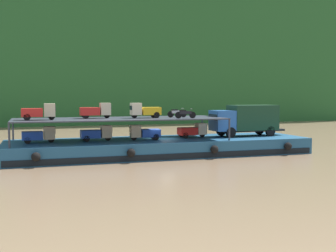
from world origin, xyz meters
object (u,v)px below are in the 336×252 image
(cargo_barge, at_px, (161,147))
(mini_truck_upper_fore, at_px, (145,110))
(covered_lorry, at_px, (246,119))
(mini_truck_lower_aft, at_px, (97,133))
(motorcycle_upper_port, at_px, (185,114))
(mini_truck_upper_stern, at_px, (39,112))
(mini_truck_upper_mid, at_px, (96,111))
(motorcycle_upper_centre, at_px, (177,113))
(mini_truck_lower_fore, at_px, (193,130))
(mini_truck_lower_stern, at_px, (39,135))
(mini_truck_lower_mid, at_px, (144,132))

(cargo_barge, height_order, mini_truck_upper_fore, mini_truck_upper_fore)
(covered_lorry, height_order, mini_truck_lower_aft, covered_lorry)
(covered_lorry, xyz_separation_m, motorcycle_upper_port, (-7.28, -2.20, 0.74))
(cargo_barge, height_order, mini_truck_upper_stern, mini_truck_upper_stern)
(mini_truck_upper_stern, relative_size, mini_truck_upper_mid, 1.01)
(cargo_barge, distance_m, mini_truck_lower_aft, 6.11)
(motorcycle_upper_port, relative_size, motorcycle_upper_centre, 1.00)
(mini_truck_lower_aft, bearing_deg, mini_truck_lower_fore, 1.43)
(mini_truck_upper_mid, bearing_deg, mini_truck_lower_aft, -93.05)
(mini_truck_lower_fore, distance_m, mini_truck_upper_mid, 9.47)
(mini_truck_upper_mid, bearing_deg, mini_truck_upper_stern, -163.74)
(covered_lorry, height_order, motorcycle_upper_centre, covered_lorry)
(covered_lorry, relative_size, mini_truck_lower_fore, 2.86)
(mini_truck_lower_stern, distance_m, mini_truck_upper_mid, 5.37)
(mini_truck_lower_stern, distance_m, mini_truck_lower_aft, 4.92)
(mini_truck_lower_aft, relative_size, mini_truck_lower_fore, 0.99)
(covered_lorry, height_order, mini_truck_upper_mid, mini_truck_upper_mid)
(mini_truck_lower_fore, relative_size, mini_truck_upper_stern, 1.00)
(mini_truck_lower_aft, distance_m, mini_truck_upper_mid, 2.07)
(motorcycle_upper_port, bearing_deg, mini_truck_lower_stern, 170.65)
(cargo_barge, bearing_deg, mini_truck_lower_aft, 178.29)
(covered_lorry, relative_size, mini_truck_lower_mid, 2.83)
(mini_truck_lower_stern, bearing_deg, mini_truck_lower_fore, 1.07)
(covered_lorry, relative_size, mini_truck_lower_aft, 2.88)
(mini_truck_lower_mid, bearing_deg, motorcycle_upper_port, -24.63)
(mini_truck_lower_aft, height_order, motorcycle_upper_port, motorcycle_upper_port)
(mini_truck_upper_stern, bearing_deg, motorcycle_upper_port, -5.55)
(cargo_barge, height_order, mini_truck_lower_stern, mini_truck_lower_stern)
(mini_truck_lower_fore, xyz_separation_m, motorcycle_upper_port, (-1.64, -2.33, 1.74))
(mini_truck_upper_fore, xyz_separation_m, motorcycle_upper_port, (3.28, -1.78, -0.26))
(motorcycle_upper_centre, bearing_deg, mini_truck_upper_mid, 174.67)
(mini_truck_lower_aft, height_order, mini_truck_lower_fore, same)
(covered_lorry, bearing_deg, mini_truck_lower_aft, -179.60)
(mini_truck_lower_fore, bearing_deg, cargo_barge, -173.04)
(mini_truck_upper_mid, relative_size, mini_truck_upper_fore, 1.00)
(cargo_barge, xyz_separation_m, motorcycle_upper_centre, (1.59, 0.03, 3.18))
(covered_lorry, height_order, mini_truck_upper_fore, mini_truck_upper_fore)
(mini_truck_lower_aft, relative_size, motorcycle_upper_port, 1.45)
(motorcycle_upper_centre, bearing_deg, cargo_barge, -179.01)
(mini_truck_upper_fore, height_order, motorcycle_upper_port, mini_truck_upper_fore)
(motorcycle_upper_port, bearing_deg, mini_truck_upper_stern, 174.45)
(motorcycle_upper_centre, bearing_deg, mini_truck_lower_aft, 178.86)
(covered_lorry, xyz_separation_m, motorcycle_upper_centre, (-7.40, -0.25, 0.74))
(mini_truck_lower_fore, bearing_deg, mini_truck_upper_fore, -173.62)
(cargo_barge, bearing_deg, covered_lorry, 1.79)
(mini_truck_lower_aft, bearing_deg, cargo_barge, -1.71)
(cargo_barge, height_order, motorcycle_upper_centre, motorcycle_upper_centre)
(mini_truck_lower_mid, height_order, mini_truck_lower_fore, same)
(mini_truck_upper_stern, bearing_deg, mini_truck_lower_mid, 2.12)
(mini_truck_lower_aft, distance_m, mini_truck_upper_stern, 5.35)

